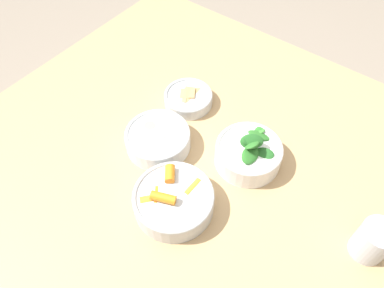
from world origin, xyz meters
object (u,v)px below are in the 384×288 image
cup (373,241)px  bowl_beans_hotdog (158,139)px  bowl_cookies (188,98)px  bowl_greens (249,152)px  bowl_carrots (173,200)px

cup → bowl_beans_hotdog: bearing=5.5°
bowl_cookies → cup: size_ratio=1.47×
bowl_greens → cup: bowl_greens is taller
bowl_beans_hotdog → bowl_cookies: size_ratio=1.22×
bowl_cookies → bowl_beans_hotdog: bearing=100.5°
bowl_greens → bowl_cookies: bowl_greens is taller
bowl_greens → bowl_cookies: bearing=-16.1°
bowl_greens → bowl_beans_hotdog: size_ratio=1.00×
bowl_cookies → cup: (-0.57, 0.12, 0.03)m
bowl_beans_hotdog → bowl_carrots: bearing=141.3°
bowl_greens → bowl_cookies: size_ratio=1.22×
bowl_carrots → bowl_beans_hotdog: bowl_carrots is taller
bowl_beans_hotdog → cup: (-0.53, -0.05, 0.02)m
bowl_carrots → bowl_cookies: size_ratio=1.35×
bowl_greens → bowl_cookies: 0.25m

